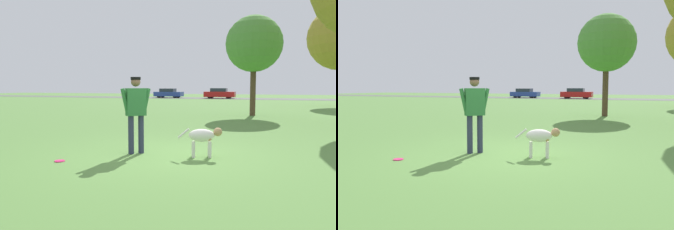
% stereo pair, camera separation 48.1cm
% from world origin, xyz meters
% --- Properties ---
extents(ground_plane, '(120.00, 120.00, 0.00)m').
position_xyz_m(ground_plane, '(0.00, 0.00, 0.00)').
color(ground_plane, '#56843D').
extents(far_road_strip, '(120.00, 6.00, 0.01)m').
position_xyz_m(far_road_strip, '(0.00, 35.92, 0.01)').
color(far_road_strip, '#5B5B59').
rests_on(far_road_strip, ground_plane).
extents(person, '(0.58, 0.55, 1.74)m').
position_xyz_m(person, '(-0.64, -0.08, 1.04)').
color(person, '#2D334C').
rests_on(person, ground_plane).
extents(dog, '(0.95, 0.44, 0.64)m').
position_xyz_m(dog, '(0.90, 0.06, 0.45)').
color(dog, silver).
rests_on(dog, ground_plane).
extents(frisbee, '(0.21, 0.21, 0.02)m').
position_xyz_m(frisbee, '(-1.78, -1.34, 0.01)').
color(frisbee, '#E52366').
rests_on(frisbee, ground_plane).
extents(tree_mid_center, '(2.92, 2.92, 5.21)m').
position_xyz_m(tree_mid_center, '(0.96, 10.94, 3.73)').
color(tree_mid_center, '#4C3826').
rests_on(tree_mid_center, ground_plane).
extents(parked_car_blue, '(3.89, 1.89, 1.28)m').
position_xyz_m(parked_car_blue, '(-12.55, 35.94, 0.63)').
color(parked_car_blue, '#284293').
rests_on(parked_car_blue, ground_plane).
extents(parked_car_red, '(3.95, 1.83, 1.33)m').
position_xyz_m(parked_car_red, '(-5.39, 35.57, 0.66)').
color(parked_car_red, red).
rests_on(parked_car_red, ground_plane).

